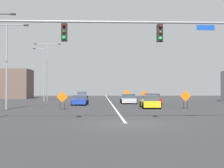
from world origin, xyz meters
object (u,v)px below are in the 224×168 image
object	(u,v)px
street_lamp_far_left	(47,67)
car_yellow_far	(150,102)
construction_sign_median_near	(62,98)
car_blue_near	(80,100)
car_silver_mid	(128,99)
street_lamp_far_right	(43,72)
car_white_approaching	(82,96)
construction_sign_right_shoulder	(185,97)
street_lamp_mid_left	(7,58)
traffic_signal_assembly	(71,39)
construction_sign_left_lane	(127,94)
construction_sign_median_far	(144,94)
car_red_passing	(152,99)

from	to	relation	value
street_lamp_far_left	car_yellow_far	size ratio (longest dim) A/B	2.30
construction_sign_median_near	car_blue_near	size ratio (longest dim) A/B	0.44
car_yellow_far	car_silver_mid	bearing A→B (deg)	98.43
car_blue_near	street_lamp_far_right	bearing A→B (deg)	122.54
construction_sign_median_near	car_white_approaching	bearing A→B (deg)	89.90
construction_sign_median_near	construction_sign_right_shoulder	distance (m)	12.51
street_lamp_mid_left	construction_sign_median_near	size ratio (longest dim) A/B	4.71
car_silver_mid	car_white_approaching	bearing A→B (deg)	113.10
traffic_signal_assembly	construction_sign_right_shoulder	world-z (taller)	traffic_signal_assembly
construction_sign_left_lane	car_silver_mid	world-z (taller)	construction_sign_left_lane
construction_sign_right_shoulder	car_yellow_far	world-z (taller)	construction_sign_right_shoulder
construction_sign_median_near	car_white_approaching	size ratio (longest dim) A/B	0.45
construction_sign_median_far	car_yellow_far	bearing A→B (deg)	-96.21
street_lamp_far_right	construction_sign_median_far	size ratio (longest dim) A/B	4.78
traffic_signal_assembly	construction_sign_right_shoulder	size ratio (longest dim) A/B	9.18
traffic_signal_assembly	construction_sign_median_near	bearing A→B (deg)	99.92
car_white_approaching	car_red_passing	bearing A→B (deg)	-63.22
traffic_signal_assembly	street_lamp_far_left	size ratio (longest dim) A/B	1.77
street_lamp_far_right	car_yellow_far	bearing A→B (deg)	-49.23
street_lamp_far_left	car_white_approaching	distance (m)	11.54
street_lamp_far_right	car_silver_mid	bearing A→B (deg)	-29.17
construction_sign_left_lane	car_silver_mid	xyz separation A→B (m)	(-0.40, -6.07, -0.55)
construction_sign_median_far	construction_sign_median_near	world-z (taller)	construction_sign_median_far
car_white_approaching	street_lamp_mid_left	bearing A→B (deg)	-100.92
traffic_signal_assembly	street_lamp_mid_left	xyz separation A→B (m)	(-7.54, 11.87, 0.04)
street_lamp_far_right	construction_sign_median_far	world-z (taller)	street_lamp_far_right
street_lamp_far_left	construction_sign_left_lane	bearing A→B (deg)	-11.25
construction_sign_left_lane	car_yellow_far	world-z (taller)	construction_sign_left_lane
street_lamp_mid_left	construction_sign_left_lane	distance (m)	22.33
construction_sign_median_near	construction_sign_left_lane	world-z (taller)	construction_sign_left_lane
car_silver_mid	street_lamp_far_left	bearing A→B (deg)	145.71
street_lamp_far_right	car_white_approaching	size ratio (longest dim) A/B	2.18
street_lamp_far_left	street_lamp_far_right	distance (m)	1.68
car_blue_near	construction_sign_median_near	bearing A→B (deg)	-97.66
street_lamp_mid_left	car_silver_mid	world-z (taller)	street_lamp_mid_left
construction_sign_median_near	car_blue_near	distance (m)	8.64
car_white_approaching	car_blue_near	bearing A→B (deg)	-86.99
street_lamp_far_left	car_white_approaching	size ratio (longest dim) A/B	2.42
street_lamp_mid_left	construction_sign_right_shoulder	distance (m)	18.43
traffic_signal_assembly	car_red_passing	distance (m)	22.42
traffic_signal_assembly	car_yellow_far	world-z (taller)	traffic_signal_assembly
car_yellow_far	street_lamp_far_right	bearing A→B (deg)	130.77
street_lamp_far_left	construction_sign_right_shoulder	distance (m)	26.64
construction_sign_median_far	car_blue_near	distance (m)	12.52
street_lamp_far_left	construction_sign_median_near	world-z (taller)	street_lamp_far_left
street_lamp_far_left	car_blue_near	xyz separation A→B (m)	(6.30, -11.85, -5.11)
construction_sign_median_far	street_lamp_far_right	bearing A→B (deg)	171.92
construction_sign_right_shoulder	car_red_passing	distance (m)	8.25
construction_sign_right_shoulder	car_blue_near	size ratio (longest dim) A/B	0.45
street_lamp_far_left	car_red_passing	size ratio (longest dim) A/B	2.21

